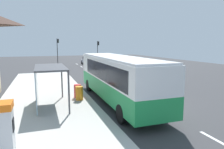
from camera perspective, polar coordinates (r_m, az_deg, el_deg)
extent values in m
cube|color=#38383A|center=(27.06, -5.08, -0.08)|extent=(56.00, 92.00, 0.04)
cube|color=beige|center=(14.48, -17.97, -7.72)|extent=(6.20, 30.00, 0.18)
cube|color=silver|center=(9.94, 28.26, -16.52)|extent=(0.16, 2.20, 0.01)
cube|color=silver|center=(13.53, 12.29, -9.02)|extent=(0.16, 2.20, 0.01)
cube|color=silver|center=(17.81, 3.80, -4.55)|extent=(0.16, 2.20, 0.01)
cube|color=silver|center=(22.39, -1.26, -1.81)|extent=(0.16, 2.20, 0.01)
cube|color=silver|center=(27.12, -4.57, 0.00)|extent=(0.16, 2.20, 0.01)
cube|color=silver|center=(31.93, -6.89, 1.27)|extent=(0.16, 2.20, 0.01)
cube|color=silver|center=(36.80, -8.60, 2.20)|extent=(0.16, 2.20, 0.01)
cube|color=silver|center=(41.69, -9.91, 2.91)|extent=(0.16, 2.20, 0.01)
cube|color=#1E8C47|center=(14.14, 1.38, -3.56)|extent=(2.56, 11.01, 1.15)
cube|color=silver|center=(13.92, 1.40, 1.67)|extent=(2.56, 11.01, 1.45)
cube|color=silver|center=(13.85, 1.41, 4.86)|extent=(2.43, 10.79, 0.12)
cube|color=black|center=(19.10, -4.37, 3.32)|extent=(2.30, 0.13, 1.22)
cube|color=black|center=(13.08, -2.79, 0.89)|extent=(0.12, 8.58, 1.10)
cylinder|color=black|center=(17.61, -6.56, -3.10)|extent=(0.29, 1.00, 1.00)
cylinder|color=black|center=(18.22, 0.40, -2.64)|extent=(0.29, 1.00, 1.00)
cylinder|color=black|center=(10.58, 2.71, -11.05)|extent=(0.29, 1.00, 1.00)
cylinder|color=black|center=(11.57, 13.30, -9.53)|extent=(0.29, 1.00, 1.00)
cube|color=white|center=(36.28, -5.36, 4.25)|extent=(2.10, 5.24, 1.96)
cube|color=black|center=(36.25, -5.36, 4.78)|extent=(2.10, 3.16, 0.44)
cylinder|color=black|center=(34.71, -3.03, 2.46)|extent=(0.23, 0.68, 0.68)
cylinder|color=black|center=(34.21, -5.90, 2.33)|extent=(0.23, 0.68, 0.68)
cylinder|color=black|center=(38.52, -4.83, 3.05)|extent=(0.23, 0.68, 0.68)
cylinder|color=black|center=(38.07, -7.44, 2.94)|extent=(0.23, 0.68, 0.68)
cube|color=#B7B7BC|center=(41.17, -6.91, 3.77)|extent=(1.96, 4.46, 0.60)
cube|color=black|center=(40.93, -6.85, 4.58)|extent=(1.67, 2.43, 0.60)
cylinder|color=black|center=(42.46, -8.48, 3.47)|extent=(0.22, 0.65, 0.64)
cylinder|color=black|center=(42.85, -6.35, 3.56)|extent=(0.22, 0.65, 0.64)
cylinder|color=black|center=(39.55, -7.50, 3.12)|extent=(0.22, 0.65, 0.64)
cylinder|color=black|center=(39.98, -5.21, 3.22)|extent=(0.22, 0.65, 0.64)
cube|color=silver|center=(8.09, -28.19, -14.43)|extent=(0.60, 0.70, 1.70)
cube|color=orange|center=(7.78, -28.70, -7.81)|extent=(0.66, 0.76, 0.24)
cube|color=black|center=(7.95, -26.08, -12.58)|extent=(0.03, 0.36, 0.44)
cylinder|color=orange|center=(14.35, -9.21, -5.22)|extent=(0.52, 0.52, 0.95)
cylinder|color=red|center=(15.02, -9.69, -4.60)|extent=(0.52, 0.52, 0.95)
cylinder|color=#2D2D2D|center=(45.29, -4.09, 6.43)|extent=(0.14, 0.14, 4.68)
cube|color=black|center=(45.32, -3.85, 8.76)|extent=(0.24, 0.28, 0.84)
sphere|color=#360606|center=(45.35, -3.70, 9.12)|extent=(0.16, 0.16, 0.16)
sphere|color=#3C2C03|center=(45.35, -3.70, 8.76)|extent=(0.16, 0.16, 0.16)
sphere|color=green|center=(45.35, -3.70, 8.41)|extent=(0.16, 0.16, 0.16)
cylinder|color=#2D2D2D|center=(44.59, -15.16, 6.44)|extent=(0.14, 0.14, 5.18)
cube|color=black|center=(44.58, -14.98, 9.13)|extent=(0.24, 0.28, 0.84)
sphere|color=#360606|center=(44.60, -14.84, 9.50)|extent=(0.16, 0.16, 0.16)
sphere|color=#3C2C03|center=(44.59, -14.83, 9.14)|extent=(0.16, 0.16, 0.16)
sphere|color=green|center=(44.59, -14.81, 8.78)|extent=(0.16, 0.16, 0.16)
cube|color=#4C4C51|center=(13.03, -17.04, 1.95)|extent=(1.80, 4.00, 0.10)
cube|color=#8CA5B2|center=(13.21, -20.50, -3.41)|extent=(0.06, 3.80, 2.30)
cylinder|color=#4C4C51|center=(11.44, -12.07, -5.01)|extent=(0.10, 0.10, 2.44)
cylinder|color=#4C4C51|center=(15.14, -13.96, -1.75)|extent=(0.10, 0.10, 2.44)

